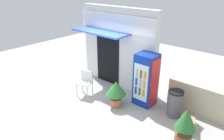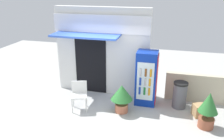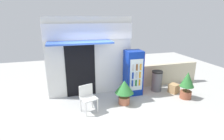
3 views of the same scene
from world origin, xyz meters
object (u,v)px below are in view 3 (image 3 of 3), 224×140
at_px(potted_plant_near_shop, 124,89).
at_px(trash_bin, 157,81).
at_px(potted_plant_curbside, 187,83).
at_px(cardboard_box, 174,88).
at_px(drink_cooler, 133,73).
at_px(plastic_chair, 88,96).

distance_m(potted_plant_near_shop, trash_bin, 1.85).
bearing_deg(potted_plant_curbside, cardboard_box, 102.47).
bearing_deg(drink_cooler, trash_bin, -0.48).
bearing_deg(plastic_chair, potted_plant_curbside, -1.42).
bearing_deg(potted_plant_near_shop, plastic_chair, -173.97).
height_order(potted_plant_near_shop, trash_bin, potted_plant_near_shop).
xyz_separation_m(potted_plant_near_shop, potted_plant_curbside, (2.40, -0.23, 0.04)).
distance_m(drink_cooler, potted_plant_near_shop, 1.03).
bearing_deg(potted_plant_curbside, trash_bin, 126.19).
height_order(potted_plant_curbside, trash_bin, potted_plant_curbside).
xyz_separation_m(drink_cooler, cardboard_box, (1.64, -0.40, -0.70)).
bearing_deg(cardboard_box, plastic_chair, -172.45).
bearing_deg(trash_bin, plastic_chair, -163.94).
relative_size(potted_plant_near_shop, potted_plant_curbside, 0.85).
relative_size(drink_cooler, trash_bin, 2.06).
xyz_separation_m(drink_cooler, potted_plant_near_shop, (-0.64, -0.74, -0.32)).
xyz_separation_m(plastic_chair, trash_bin, (3.01, 0.87, -0.10)).
distance_m(potted_plant_near_shop, cardboard_box, 2.33).
distance_m(potted_plant_curbside, cardboard_box, 0.72).
relative_size(potted_plant_curbside, trash_bin, 1.21).
height_order(potted_plant_curbside, cardboard_box, potted_plant_curbside).
bearing_deg(potted_plant_curbside, drink_cooler, 151.25).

